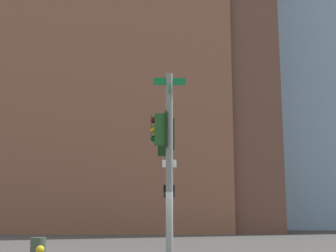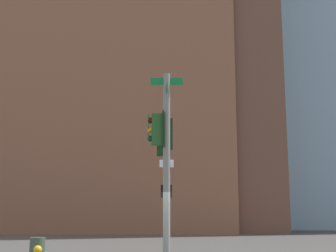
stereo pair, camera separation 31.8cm
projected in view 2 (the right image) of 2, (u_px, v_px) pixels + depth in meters
name	position (u px, v px, depth m)	size (l,w,h in m)	color
signal_pole_assembly	(166.00, 147.00, 16.38)	(1.15, 5.55, 6.36)	slate
litter_bin	(40.00, 250.00, 17.52)	(0.56, 0.56, 0.95)	#384738
building_brick_midblock	(116.00, 66.00, 49.33)	(23.30, 14.34, 33.72)	brown
building_brick_farside	(315.00, 118.00, 71.39)	(22.69, 17.37, 31.52)	#845B47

